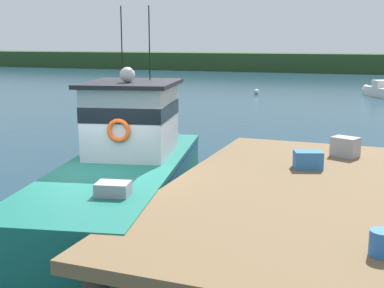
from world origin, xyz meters
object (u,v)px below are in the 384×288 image
Objects in this scene: crate_stack_near_edge at (345,147)px; bait_bucket at (382,243)px; mooring_buoy_channel_marker at (120,98)px; main_fishing_boat at (126,168)px; moored_boat_off_the_point at (382,91)px; mooring_buoy_inshore at (256,92)px; crate_stack_mid_dock at (308,160)px.

crate_stack_near_edge is 5.96m from bait_bucket.
crate_stack_near_edge reaches higher than mooring_buoy_channel_marker.
main_fishing_boat is 29.63m from moored_boat_off_the_point.
main_fishing_boat is at bearing -60.89° from mooring_buoy_channel_marker.
main_fishing_boat is 5.32m from crate_stack_near_edge.
crate_stack_near_edge is at bearing -71.89° from mooring_buoy_inshore.
crate_stack_mid_dock is 4.65m from bait_bucket.
moored_boat_off_the_point reaches higher than mooring_buoy_inshore.
crate_stack_mid_dock is 1.66m from crate_stack_near_edge.
bait_bucket is (1.56, -4.38, -0.02)m from crate_stack_mid_dock.
moored_boat_off_the_point is 10.16× the size of mooring_buoy_channel_marker.
crate_stack_near_edge is 23.77m from mooring_buoy_channel_marker.
mooring_buoy_inshore is (-9.03, -1.41, -0.21)m from moored_boat_off_the_point.
mooring_buoy_inshore is at bearing 106.36° from bait_bucket.
main_fishing_boat is at bearing -154.57° from crate_stack_near_edge.
main_fishing_boat is 4.20m from crate_stack_mid_dock.
crate_stack_near_edge reaches higher than crate_stack_mid_dock.
main_fishing_boat is 16.60× the size of crate_stack_mid_dock.
crate_stack_mid_dock is 24.49m from mooring_buoy_channel_marker.
mooring_buoy_channel_marker is at bearing -134.19° from mooring_buoy_inshore.
crate_stack_near_edge is 1.76× the size of bait_bucket.
moored_boat_off_the_point is at bearing 79.30° from main_fishing_boat.
crate_stack_mid_dock is at bearing -92.81° from moored_boat_off_the_point.
moored_boat_off_the_point is 11.53× the size of mooring_buoy_inshore.
main_fishing_boat is 22.81m from mooring_buoy_channel_marker.
bait_bucket is 0.87× the size of mooring_buoy_inshore.
mooring_buoy_channel_marker is (-7.56, -7.78, 0.03)m from mooring_buoy_inshore.
main_fishing_boat is 27.94m from mooring_buoy_inshore.
bait_bucket is 28.92m from mooring_buoy_channel_marker.
bait_bucket is at bearing -81.48° from crate_stack_near_edge.
bait_bucket reaches higher than moored_boat_off_the_point.
bait_bucket is (5.67, -3.62, 0.36)m from main_fishing_boat.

